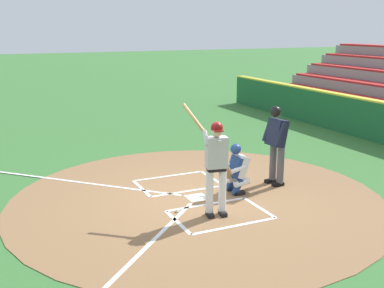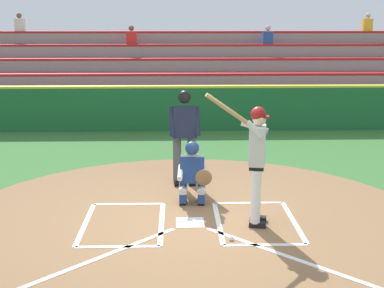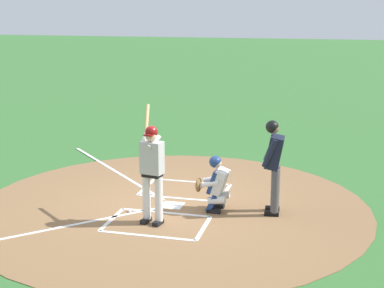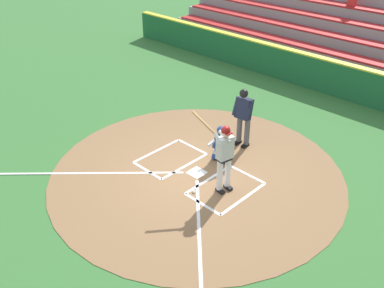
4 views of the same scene
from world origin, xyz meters
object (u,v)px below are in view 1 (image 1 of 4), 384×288
object	(u,v)px
baseball	(177,211)
batter	(216,161)
catcher	(236,168)
plate_umpire	(276,140)

from	to	relation	value
baseball	batter	bearing A→B (deg)	-124.81
batter	baseball	size ratio (longest dim) A/B	28.76
batter	baseball	distance (m)	1.31
catcher	baseball	xyz separation A→B (m)	(-0.51, 1.63, -0.55)
batter	plate_umpire	distance (m)	2.37
batter	catcher	distance (m)	1.47
batter	plate_umpire	bearing A→B (deg)	-63.34
batter	catcher	bearing A→B (deg)	-47.03
plate_umpire	baseball	xyz separation A→B (m)	(-0.63, 2.74, -1.04)
batter	baseball	xyz separation A→B (m)	(0.43, 0.62, -1.06)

